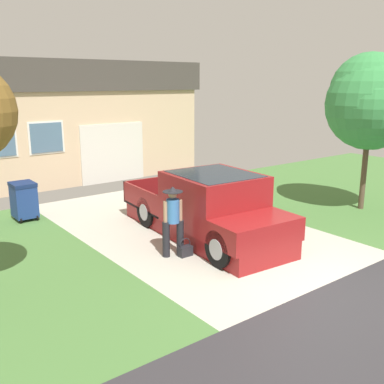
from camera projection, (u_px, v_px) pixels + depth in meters
pickup_truck at (211, 210)px, 10.74m from camera, size 2.25×5.19×1.65m
person_with_hat at (173, 219)px, 9.66m from camera, size 0.47×0.44×1.57m
handbag at (185, 250)px, 9.81m from camera, size 0.31×0.18×0.42m
house_with_garage at (60, 118)px, 18.07m from camera, size 10.17×5.39×4.50m
front_yard_tree at (371, 101)px, 12.61m from camera, size 2.58×2.58×4.57m
wheeled_trash_bin at (24, 200)px, 12.30m from camera, size 0.60×0.72×1.06m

